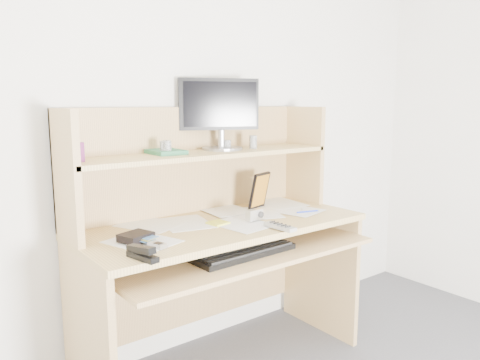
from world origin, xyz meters
TOP-DOWN VIEW (x-y plane):
  - back_wall at (0.00, 1.80)m, footprint 3.60×0.04m
  - desk at (0.00, 1.56)m, footprint 1.40×0.70m
  - paper_clutter at (0.00, 1.48)m, footprint 1.32×0.54m
  - keyboard at (-0.04, 1.28)m, footprint 0.50×0.19m
  - tv_remote at (0.13, 1.22)m, footprint 0.06×0.17m
  - flip_phone at (-0.44, 1.32)m, footprint 0.06×0.08m
  - stapler at (-0.55, 1.22)m, footprint 0.07×0.15m
  - wallet at (-0.47, 1.44)m, footprint 0.15×0.14m
  - sticky_note_pad at (-0.04, 1.47)m, footprint 0.10×0.10m
  - digital_camera at (0.14, 1.41)m, footprint 0.09×0.04m
  - game_case at (0.32, 1.60)m, footprint 0.14×0.06m
  - blue_pen at (0.46, 1.37)m, footprint 0.12×0.04m
  - card_box at (-0.64, 1.61)m, footprint 0.06×0.02m
  - shelf_book at (-0.20, 1.68)m, footprint 0.15×0.20m
  - chip_stack_a at (-0.22, 1.65)m, footprint 0.05×0.05m
  - chip_stack_b at (-0.21, 1.64)m, footprint 0.05×0.05m
  - chip_stack_c at (0.17, 1.67)m, footprint 0.05×0.05m
  - chip_stack_d at (0.29, 1.62)m, footprint 0.05×0.05m
  - monitor at (0.13, 1.69)m, footprint 0.41×0.22m

SIDE VIEW (x-z plane):
  - keyboard at x=-0.04m, z-range 0.65..0.68m
  - desk at x=0.00m, z-range 0.04..1.34m
  - paper_clutter at x=0.00m, z-range 0.75..0.76m
  - sticky_note_pad at x=-0.04m, z-range 0.75..0.76m
  - blue_pen at x=0.46m, z-range 0.76..0.76m
  - tv_remote at x=0.13m, z-range 0.76..0.77m
  - flip_phone at x=-0.44m, z-range 0.76..0.78m
  - wallet at x=-0.47m, z-range 0.76..0.79m
  - stapler at x=-0.55m, z-range 0.76..0.80m
  - digital_camera at x=0.14m, z-range 0.76..0.81m
  - game_case at x=0.32m, z-range 0.76..0.95m
  - shelf_book at x=-0.20m, z-range 1.08..1.10m
  - chip_stack_c at x=0.17m, z-range 1.08..1.13m
  - chip_stack_a at x=-0.22m, z-range 1.08..1.14m
  - chip_stack_b at x=-0.21m, z-range 1.08..1.15m
  - chip_stack_d at x=0.29m, z-range 1.08..1.15m
  - card_box at x=-0.64m, z-range 1.08..1.16m
  - back_wall at x=0.00m, z-range 0.00..2.50m
  - monitor at x=0.13m, z-range 1.09..1.46m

